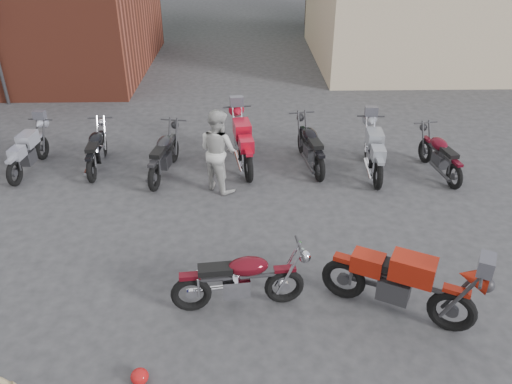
{
  "coord_description": "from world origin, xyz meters",
  "views": [
    {
      "loc": [
        0.68,
        -5.11,
        5.27
      ],
      "look_at": [
        0.85,
        2.59,
        0.9
      ],
      "focal_mm": 35.0,
      "sensor_mm": 36.0,
      "label": 1
    }
  ],
  "objects_px": {
    "row_bike_5": "(311,144)",
    "row_bike_4": "(243,141)",
    "person_light": "(218,150)",
    "row_bike_7": "(440,153)",
    "row_bike_6": "(374,149)",
    "helmet": "(140,377)",
    "vintage_motorcycle": "(241,276)",
    "row_bike_2": "(96,147)",
    "row_bike_1": "(27,150)",
    "sportbike": "(401,280)",
    "row_bike_3": "(164,152)"
  },
  "relations": [
    {
      "from": "row_bike_6",
      "to": "row_bike_3",
      "type": "bearing_deg",
      "value": 94.56
    },
    {
      "from": "person_light",
      "to": "row_bike_6",
      "type": "relative_size",
      "value": 0.89
    },
    {
      "from": "helmet",
      "to": "row_bike_7",
      "type": "relative_size",
      "value": 0.13
    },
    {
      "from": "vintage_motorcycle",
      "to": "sportbike",
      "type": "distance_m",
      "value": 2.33
    },
    {
      "from": "helmet",
      "to": "row_bike_2",
      "type": "distance_m",
      "value": 6.49
    },
    {
      "from": "sportbike",
      "to": "row_bike_2",
      "type": "xyz_separation_m",
      "value": [
        -5.66,
        4.96,
        -0.11
      ]
    },
    {
      "from": "vintage_motorcycle",
      "to": "row_bike_3",
      "type": "height_order",
      "value": "vintage_motorcycle"
    },
    {
      "from": "sportbike",
      "to": "row_bike_4",
      "type": "xyz_separation_m",
      "value": [
        -2.28,
        5.03,
        -0.01
      ]
    },
    {
      "from": "row_bike_3",
      "to": "person_light",
      "type": "bearing_deg",
      "value": -107.8
    },
    {
      "from": "row_bike_1",
      "to": "row_bike_5",
      "type": "bearing_deg",
      "value": -83.53
    },
    {
      "from": "row_bike_1",
      "to": "row_bike_2",
      "type": "height_order",
      "value": "row_bike_1"
    },
    {
      "from": "row_bike_2",
      "to": "row_bike_3",
      "type": "relative_size",
      "value": 0.94
    },
    {
      "from": "sportbike",
      "to": "row_bike_1",
      "type": "xyz_separation_m",
      "value": [
        -7.18,
        4.85,
        -0.1
      ]
    },
    {
      "from": "vintage_motorcycle",
      "to": "row_bike_2",
      "type": "xyz_separation_m",
      "value": [
        -3.34,
        4.74,
        -0.03
      ]
    },
    {
      "from": "sportbike",
      "to": "row_bike_1",
      "type": "relative_size",
      "value": 1.19
    },
    {
      "from": "row_bike_2",
      "to": "person_light",
      "type": "bearing_deg",
      "value": -113.0
    },
    {
      "from": "row_bike_7",
      "to": "row_bike_3",
      "type": "bearing_deg",
      "value": 79.75
    },
    {
      "from": "sportbike",
      "to": "row_bike_1",
      "type": "height_order",
      "value": "sportbike"
    },
    {
      "from": "vintage_motorcycle",
      "to": "row_bike_1",
      "type": "height_order",
      "value": "vintage_motorcycle"
    },
    {
      "from": "row_bike_1",
      "to": "row_bike_7",
      "type": "height_order",
      "value": "row_bike_1"
    },
    {
      "from": "person_light",
      "to": "row_bike_7",
      "type": "xyz_separation_m",
      "value": [
        4.94,
        0.55,
        -0.37
      ]
    },
    {
      "from": "row_bike_5",
      "to": "row_bike_7",
      "type": "bearing_deg",
      "value": -108.08
    },
    {
      "from": "row_bike_1",
      "to": "row_bike_4",
      "type": "distance_m",
      "value": 4.9
    },
    {
      "from": "helmet",
      "to": "row_bike_1",
      "type": "bearing_deg",
      "value": 120.67
    },
    {
      "from": "helmet",
      "to": "row_bike_3",
      "type": "bearing_deg",
      "value": 94.49
    },
    {
      "from": "row_bike_2",
      "to": "row_bike_6",
      "type": "distance_m",
      "value": 6.34
    },
    {
      "from": "sportbike",
      "to": "row_bike_6",
      "type": "distance_m",
      "value": 4.63
    },
    {
      "from": "vintage_motorcycle",
      "to": "row_bike_6",
      "type": "height_order",
      "value": "row_bike_6"
    },
    {
      "from": "row_bike_2",
      "to": "row_bike_6",
      "type": "height_order",
      "value": "row_bike_6"
    },
    {
      "from": "row_bike_6",
      "to": "row_bike_5",
      "type": "bearing_deg",
      "value": 79.88
    },
    {
      "from": "row_bike_6",
      "to": "row_bike_1",
      "type": "bearing_deg",
      "value": 92.65
    },
    {
      "from": "row_bike_5",
      "to": "row_bike_4",
      "type": "bearing_deg",
      "value": 78.05
    },
    {
      "from": "person_light",
      "to": "row_bike_7",
      "type": "distance_m",
      "value": 4.98
    },
    {
      "from": "helmet",
      "to": "row_bike_1",
      "type": "height_order",
      "value": "row_bike_1"
    },
    {
      "from": "row_bike_5",
      "to": "row_bike_6",
      "type": "relative_size",
      "value": 0.98
    },
    {
      "from": "row_bike_1",
      "to": "row_bike_6",
      "type": "distance_m",
      "value": 7.85
    },
    {
      "from": "row_bike_3",
      "to": "row_bike_1",
      "type": "bearing_deg",
      "value": 94.77
    },
    {
      "from": "vintage_motorcycle",
      "to": "row_bike_2",
      "type": "height_order",
      "value": "vintage_motorcycle"
    },
    {
      "from": "person_light",
      "to": "row_bike_1",
      "type": "relative_size",
      "value": 0.98
    },
    {
      "from": "row_bike_7",
      "to": "row_bike_4",
      "type": "bearing_deg",
      "value": 73.71
    },
    {
      "from": "vintage_motorcycle",
      "to": "row_bike_6",
      "type": "distance_m",
      "value": 5.29
    },
    {
      "from": "row_bike_5",
      "to": "row_bike_6",
      "type": "distance_m",
      "value": 1.44
    },
    {
      "from": "row_bike_3",
      "to": "row_bike_2",
      "type": "bearing_deg",
      "value": 86.59
    },
    {
      "from": "row_bike_5",
      "to": "row_bike_1",
      "type": "bearing_deg",
      "value": 81.85
    },
    {
      "from": "row_bike_1",
      "to": "person_light",
      "type": "bearing_deg",
      "value": -96.19
    },
    {
      "from": "row_bike_4",
      "to": "row_bike_5",
      "type": "bearing_deg",
      "value": -101.35
    },
    {
      "from": "row_bike_2",
      "to": "row_bike_5",
      "type": "relative_size",
      "value": 0.93
    },
    {
      "from": "row_bike_6",
      "to": "row_bike_7",
      "type": "xyz_separation_m",
      "value": [
        1.47,
        -0.09,
        -0.06
      ]
    },
    {
      "from": "row_bike_1",
      "to": "row_bike_2",
      "type": "distance_m",
      "value": 1.52
    },
    {
      "from": "row_bike_6",
      "to": "vintage_motorcycle",
      "type": "bearing_deg",
      "value": 150.28
    }
  ]
}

